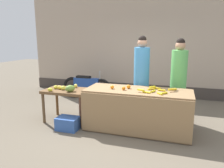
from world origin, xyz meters
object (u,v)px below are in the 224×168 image
produce_sack (109,105)px  vendor_woman_green_shirt (178,81)px  vendor_woman_blue_shirt (141,78)px  produce_crate (68,123)px  parked_motorcycle (87,86)px

produce_sack → vendor_woman_green_shirt: bearing=1.5°
vendor_woman_blue_shirt → produce_crate: 1.87m
vendor_woman_green_shirt → parked_motorcycle: size_ratio=1.14×
vendor_woman_blue_shirt → parked_motorcycle: vendor_woman_blue_shirt is taller
parked_motorcycle → produce_crate: size_ratio=3.64×
vendor_woman_green_shirt → produce_sack: (-1.57, -0.04, -0.70)m
vendor_woman_blue_shirt → produce_sack: size_ratio=4.22×
vendor_woman_green_shirt → produce_sack: vendor_woman_green_shirt is taller
vendor_woman_green_shirt → produce_crate: bearing=-150.7°
parked_motorcycle → produce_crate: bearing=-75.4°
vendor_woman_blue_shirt → parked_motorcycle: size_ratio=1.18×
vendor_woman_blue_shirt → vendor_woman_green_shirt: bearing=6.0°
vendor_woman_green_shirt → produce_crate: (-2.08, -1.17, -0.79)m
vendor_woman_green_shirt → produce_sack: 1.72m
parked_motorcycle → produce_sack: 1.57m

